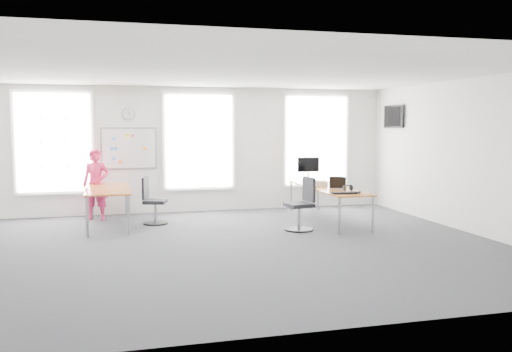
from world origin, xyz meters
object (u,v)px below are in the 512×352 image
object	(u,v)px
chair_left	(152,204)
person	(96,184)
monitor	(308,167)
desk_left	(108,191)
keyboard	(344,193)
chair_right	(302,207)
headphones	(347,188)
desk_right	(328,189)

from	to	relation	value
chair_left	person	distance (m)	1.48
chair_left	monitor	world-z (taller)	monitor
desk_left	person	world-z (taller)	person
desk_left	keyboard	bearing A→B (deg)	-20.92
chair_right	person	world-z (taller)	person
chair_right	monitor	world-z (taller)	monitor
desk_left	monitor	size ratio (longest dim) A/B	3.72
desk_left	headphones	xyz separation A→B (m)	(4.81, -1.21, 0.07)
chair_right	keyboard	bearing A→B (deg)	59.97
person	monitor	bearing A→B (deg)	5.12
desk_right	chair_left	distance (m)	3.79
keyboard	monitor	size ratio (longest dim) A/B	0.85
person	headphones	size ratio (longest dim) A/B	7.98
chair_right	desk_right	bearing A→B (deg)	125.89
desk_right	monitor	xyz separation A→B (m)	(-0.04, 1.13, 0.40)
person	keyboard	size ratio (longest dim) A/B	3.15
chair_right	headphones	bearing A→B (deg)	92.63
monitor	keyboard	bearing A→B (deg)	-89.25
desk_right	person	xyz separation A→B (m)	(-4.91, 1.41, 0.09)
desk_right	chair_right	xyz separation A→B (m)	(-0.90, -0.87, -0.23)
headphones	desk_left	bearing A→B (deg)	166.70
monitor	headphones	bearing A→B (deg)	-80.51
desk_left	monitor	xyz separation A→B (m)	(4.60, 0.59, 0.37)
desk_left	chair_left	size ratio (longest dim) A/B	2.19
chair_right	person	size ratio (longest dim) A/B	0.67
desk_left	chair_left	world-z (taller)	chair_left
headphones	keyboard	bearing A→B (deg)	-118.94
person	headphones	xyz separation A→B (m)	(5.08, -2.08, 0.01)
chair_right	desk_left	bearing A→B (deg)	-119.00
chair_left	keyboard	xyz separation A→B (m)	(3.61, -1.75, 0.32)
desk_right	monitor	size ratio (longest dim) A/B	5.22
desk_right	keyboard	xyz separation A→B (m)	(-0.13, -1.18, 0.06)
person	monitor	size ratio (longest dim) A/B	2.68
keyboard	monitor	distance (m)	2.34
headphones	chair_left	bearing A→B (deg)	163.23
chair_left	person	bearing A→B (deg)	70.98
chair_right	person	distance (m)	4.63
desk_right	chair_right	bearing A→B (deg)	-135.86
chair_right	monitor	distance (m)	2.27
monitor	chair_right	bearing A→B (deg)	-110.41
monitor	chair_left	bearing A→B (deg)	-168.48
chair_left	person	world-z (taller)	person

